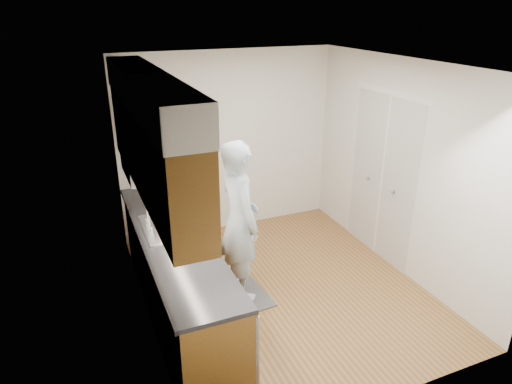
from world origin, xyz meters
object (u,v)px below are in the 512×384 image
soap_bottle_b (155,198)px  soap_bottle_a (152,195)px  soda_can (170,204)px  person (239,211)px  steel_can (177,196)px  dish_rack (191,239)px

soap_bottle_b → soap_bottle_a: bearing=-142.8°
soap_bottle_a → soda_can: bearing=-29.1°
person → soda_can: 0.80m
soap_bottle_b → steel_can: bearing=10.5°
soap_bottle_a → soap_bottle_b: bearing=37.2°
soap_bottle_b → soda_can: bearing=-41.2°
person → steel_can: (-0.50, 0.68, -0.02)m
soap_bottle_a → soda_can: size_ratio=2.74×
soda_can → dish_rack: 0.80m
soda_can → steel_can: bearing=57.0°
person → soap_bottle_b: bearing=47.5°
person → soap_bottle_b: 0.99m
person → soda_can: bearing=47.9°
person → soap_bottle_a: person is taller
soap_bottle_a → soda_can: 0.23m
soda_can → steel_can: (0.11, 0.17, 0.01)m
person → soap_bottle_b: person is taller
soap_bottle_a → steel_can: soap_bottle_a is taller
soap_bottle_a → soap_bottle_b: 0.07m
person → dish_rack: bearing=113.5°
soap_bottle_b → steel_can: soap_bottle_b is taller
person → soap_bottle_a: (-0.80, 0.60, 0.07)m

